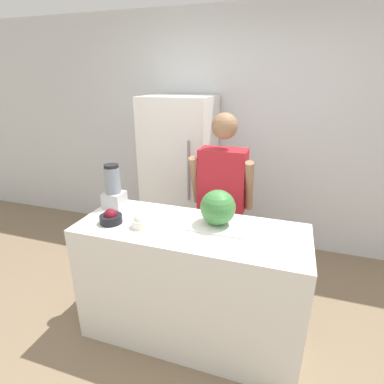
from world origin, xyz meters
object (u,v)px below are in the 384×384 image
person (222,205)px  blender (113,189)px  bowl_cherries (111,218)px  watermelon (218,207)px  bowl_cream (141,221)px  refrigerator (180,176)px

person → blender: (-0.76, -0.50, 0.24)m
person → bowl_cherries: person is taller
watermelon → bowl_cream: (-0.50, -0.19, -0.09)m
bowl_cherries → blender: (-0.13, 0.26, 0.11)m
watermelon → bowl_cherries: size_ratio=1.55×
bowl_cherries → blender: 0.31m
person → watermelon: bearing=-80.4°
refrigerator → bowl_cherries: 1.38m
watermelon → bowl_cream: watermelon is taller
person → bowl_cream: bearing=-118.0°
bowl_cream → bowl_cherries: bearing=-178.4°
blender → refrigerator: bearing=82.6°
person → blender: 0.94m
watermelon → bowl_cream: 0.54m
refrigerator → watermelon: 1.39m
refrigerator → bowl_cream: (0.22, -1.37, 0.11)m
blender → bowl_cream: bearing=-35.2°
refrigerator → bowl_cherries: refrigerator is taller
bowl_cream → blender: blender is taller
watermelon → bowl_cherries: 0.76m
refrigerator → watermelon: (0.71, -1.18, 0.20)m
bowl_cream → watermelon: bearing=21.0°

